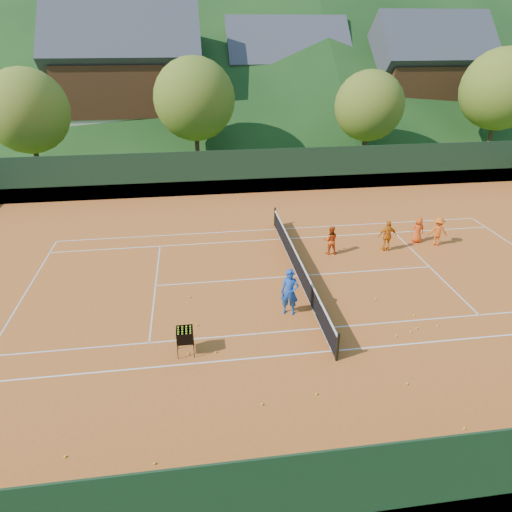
{
  "coord_description": "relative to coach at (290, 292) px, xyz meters",
  "views": [
    {
      "loc": [
        -4.43,
        -17.8,
        10.15
      ],
      "look_at": [
        -1.93,
        0.0,
        1.17
      ],
      "focal_mm": 32.0,
      "sensor_mm": 36.0,
      "label": 1
    }
  ],
  "objects": [
    {
      "name": "tennis_net",
      "position": [
        1.02,
        2.93,
        -0.47
      ],
      "size": [
        0.1,
        12.07,
        1.1
      ],
      "color": "black",
      "rests_on": "clay_court"
    },
    {
      "name": "tree_a",
      "position": [
        -14.98,
        20.93,
        3.88
      ],
      "size": [
        6.0,
        6.0,
        7.88
      ],
      "color": "#3C2718",
      "rests_on": "ground"
    },
    {
      "name": "chalet_left",
      "position": [
        -8.98,
        32.93,
        4.66
      ],
      "size": [
        13.8,
        9.93,
        12.92
      ],
      "color": "beige",
      "rests_on": "ground"
    },
    {
      "name": "tennis_ball_16",
      "position": [
        -3.64,
        -0.36,
        -0.93
      ],
      "size": [
        0.07,
        0.07,
        0.07
      ],
      "primitive_type": "sphere",
      "color": "#D2EC27",
      "rests_on": "clay_court"
    },
    {
      "name": "chalet_right",
      "position": [
        21.02,
        32.93,
        4.27
      ],
      "size": [
        11.5,
        8.82,
        11.91
      ],
      "color": "beige",
      "rests_on": "ground"
    },
    {
      "name": "tennis_ball_18",
      "position": [
        3.59,
        -2.07,
        -0.93
      ],
      "size": [
        0.07,
        0.07,
        0.07
      ],
      "primitive_type": "sphere",
      "color": "#D2EC27",
      "rests_on": "clay_court"
    },
    {
      "name": "tennis_ball_1",
      "position": [
        -3.98,
        -2.04,
        -0.93
      ],
      "size": [
        0.07,
        0.07,
        0.07
      ],
      "primitive_type": "sphere",
      "color": "#D2EC27",
      "rests_on": "clay_court"
    },
    {
      "name": "tree_d",
      "position": [
        23.02,
        22.93,
        4.53
      ],
      "size": [
        6.8,
        6.8,
        8.93
      ],
      "color": "#3D2818",
      "rests_on": "ground"
    },
    {
      "name": "tennis_ball_7",
      "position": [
        4.55,
        -1.72,
        -0.93
      ],
      "size": [
        0.07,
        0.07,
        0.07
      ],
      "primitive_type": "sphere",
      "color": "#D2EC27",
      "rests_on": "clay_court"
    },
    {
      "name": "student_a",
      "position": [
        3.12,
        5.0,
        -0.23
      ],
      "size": [
        0.79,
        0.66,
        1.48
      ],
      "primitive_type": "imported",
      "rotation": [
        0.0,
        0.0,
        3.0
      ],
      "color": "#DD4A13",
      "rests_on": "clay_court"
    },
    {
      "name": "student_b",
      "position": [
        6.05,
        4.94,
        -0.16
      ],
      "size": [
        0.95,
        0.42,
        1.61
      ],
      "primitive_type": "imported",
      "rotation": [
        0.0,
        0.0,
        3.11
      ],
      "color": "orange",
      "rests_on": "clay_court"
    },
    {
      "name": "tennis_ball_4",
      "position": [
        -3.89,
        1.73,
        -0.93
      ],
      "size": [
        0.07,
        0.07,
        0.07
      ],
      "primitive_type": "sphere",
      "color": "#D2EC27",
      "rests_on": "clay_court"
    },
    {
      "name": "perimeter_fence",
      "position": [
        1.02,
        2.93,
        0.28
      ],
      "size": [
        40.4,
        24.24,
        3.0
      ],
      "color": "black",
      "rests_on": "clay_court"
    },
    {
      "name": "tennis_ball_0",
      "position": [
        -1.8,
        -4.75,
        -0.93
      ],
      "size": [
        0.07,
        0.07,
        0.07
      ],
      "primitive_type": "sphere",
      "color": "#D2EC27",
      "rests_on": "clay_court"
    },
    {
      "name": "tennis_ball_3",
      "position": [
        -7.23,
        -5.88,
        -0.93
      ],
      "size": [
        0.07,
        0.07,
        0.07
      ],
      "primitive_type": "sphere",
      "color": "#D2EC27",
      "rests_on": "clay_court"
    },
    {
      "name": "tennis_ball_15",
      "position": [
        2.89,
        -4.52,
        -0.93
      ],
      "size": [
        0.07,
        0.07,
        0.07
      ],
      "primitive_type": "sphere",
      "color": "#D2EC27",
      "rests_on": "clay_court"
    },
    {
      "name": "chalet_mid",
      "position": [
        7.02,
        36.93,
        4.0
      ],
      "size": [
        12.65,
        8.82,
        11.45
      ],
      "color": "beige",
      "rests_on": "ground"
    },
    {
      "name": "ball_hopper",
      "position": [
        -4.05,
        -1.96,
        -0.22
      ],
      "size": [
        0.57,
        0.57,
        1.0
      ],
      "color": "black",
      "rests_on": "clay_court"
    },
    {
      "name": "tree_b",
      "position": [
        -2.98,
        22.93,
        4.21
      ],
      "size": [
        6.4,
        6.4,
        8.4
      ],
      "color": "#3C2518",
      "rests_on": "ground"
    },
    {
      "name": "tennis_ball_2",
      "position": [
        -3.02,
        -2.09,
        -0.93
      ],
      "size": [
        0.07,
        0.07,
        0.07
      ],
      "primitive_type": "sphere",
      "color": "#D2EC27",
      "rests_on": "clay_court"
    },
    {
      "name": "court_lines",
      "position": [
        1.02,
        2.93,
        -0.96
      ],
      "size": [
        23.83,
        11.03,
        0.0
      ],
      "color": "silver",
      "rests_on": "clay_court"
    },
    {
      "name": "coach",
      "position": [
        0.0,
        0.0,
        0.0
      ],
      "size": [
        0.82,
        0.67,
        1.93
      ],
      "primitive_type": "imported",
      "rotation": [
        0.0,
        0.0,
        -0.34
      ],
      "color": "#1B4BB5",
      "rests_on": "clay_court"
    },
    {
      "name": "tennis_ball_13",
      "position": [
        1.02,
        -0.23,
        -0.93
      ],
      "size": [
        0.07,
        0.07,
        0.07
      ],
      "primitive_type": "sphere",
      "color": "#D2EC27",
      "rests_on": "clay_court"
    },
    {
      "name": "tennis_ball_12",
      "position": [
        3.81,
        0.49,
        -0.93
      ],
      "size": [
        0.07,
        0.07,
        0.07
      ],
      "primitive_type": "sphere",
      "color": "#D2EC27",
      "rests_on": "clay_court"
    },
    {
      "name": "ground",
      "position": [
        1.02,
        2.93,
        -0.99
      ],
      "size": [
        400.0,
        400.0,
        0.0
      ],
      "primitive_type": "plane",
      "color": "#2D4B17",
      "rests_on": "ground"
    },
    {
      "name": "tennis_ball_8",
      "position": [
        3.72,
        -6.46,
        -0.93
      ],
      "size": [
        0.07,
        0.07,
        0.07
      ],
      "primitive_type": "sphere",
      "color": "#D2EC27",
      "rests_on": "clay_court"
    },
    {
      "name": "clay_court",
      "position": [
        1.02,
        2.93,
        -0.98
      ],
      "size": [
        40.0,
        24.0,
        0.02
      ],
      "primitive_type": "cube",
      "color": "#BF5A1F",
      "rests_on": "ground"
    },
    {
      "name": "tennis_ball_9",
      "position": [
        4.85,
        -0.89,
        -0.93
      ],
      "size": [
        0.07,
        0.07,
        0.07
      ],
      "primitive_type": "sphere",
      "color": "#D2EC27",
      "rests_on": "clay_court"
    },
    {
      "name": "student_d",
      "position": [
        8.9,
        5.22,
        -0.2
      ],
      "size": [
        1.1,
        0.8,
        1.53
      ],
      "primitive_type": "imported",
      "rotation": [
        0.0,
        0.0,
        2.89
      ],
      "color": "orange",
      "rests_on": "clay_court"
    },
    {
      "name": "tennis_ball_10",
      "position": [
        4.24,
        -1.91,
        -0.93
      ],
      "size": [
        0.07,
        0.07,
        0.07
      ],
      "primitive_type": "sphere",
      "color": "#D2EC27",
      "rests_on": "clay_court"
    },
    {
      "name": "tennis_ball_19",
      "position": [
        -0.07,
        -4.56,
        -0.93
      ],
      "size": [
        0.07,
        0.07,
        0.07
      ],
      "primitive_type": "sphere",
      "color": "#D2EC27",
      "rests_on": "clay_court"
    },
    {
      "name": "tennis_ball_6",
      "position": [
        5.41,
        -1.69,
        -0.93
      ],
      "size": [
        0.07,
        0.07,
        0.07
      ],
      "primitive_type": "sphere",
      "color": "#D2EC27",
      "rests_on": "clay_court"
    },
    {
      "name": "tree_c",
      "position": [
        11.02,
        21.93,
        3.56
      ],
      "size": [
        5.6,
        5.6,
        7.35
      ],
      "color": "#3D2518",
      "rests_on": "ground"
    },
    {
      "name": "student_c",
      "position": [
        8.06,
        5.7,
        -0.29
      ],
      "size": [
        0.7,
        0.49,
        1.36
      ],
      "primitive_type": "imported",
      "rotation": [
        0.0,
        0.0,
        3.06
      ],
      "color": "#E94E14",
      "rests_on": "clay_court"
    },
    {
      "name": "tennis_ball_17",
      "position": [
        -4.88,
        -6.42,
        -0.93
      ],
      "size": [
        0.07,
        0.07,
        0.07
      ],
      "primitive_type": "sphere",
      "color": "#D2EC27",
      "rests_on": "clay_court"
    }
  ]
}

